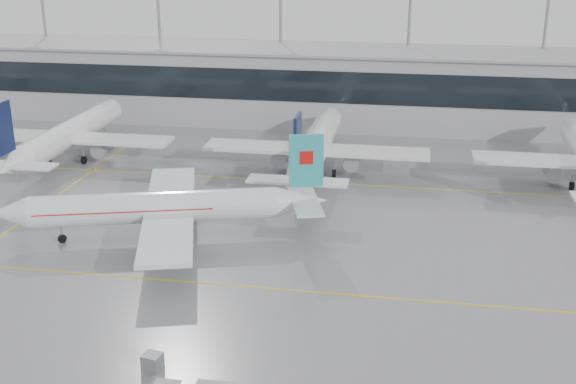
# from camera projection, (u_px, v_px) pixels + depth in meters

# --- Properties ---
(ground) EXTENTS (320.00, 320.00, 0.00)m
(ground) POSITION_uv_depth(u_px,v_px,m) (265.00, 288.00, 65.11)
(ground) COLOR gray
(ground) RESTS_ON ground
(taxi_line_main) EXTENTS (120.00, 0.25, 0.01)m
(taxi_line_main) POSITION_uv_depth(u_px,v_px,m) (265.00, 288.00, 65.11)
(taxi_line_main) COLOR gold
(taxi_line_main) RESTS_ON ground
(taxi_line_north) EXTENTS (120.00, 0.25, 0.01)m
(taxi_line_north) POSITION_uv_depth(u_px,v_px,m) (312.00, 182.00, 92.94)
(taxi_line_north) COLOR gold
(taxi_line_north) RESTS_ON ground
(taxi_line_cross) EXTENTS (0.25, 60.00, 0.01)m
(taxi_line_cross) POSITION_uv_depth(u_px,v_px,m) (39.00, 209.00, 83.84)
(taxi_line_cross) COLOR gold
(taxi_line_cross) RESTS_ON ground
(terminal) EXTENTS (180.00, 15.00, 12.00)m
(terminal) POSITION_uv_depth(u_px,v_px,m) (339.00, 87.00, 120.62)
(terminal) COLOR #97979A
(terminal) RESTS_ON ground
(terminal_glass) EXTENTS (180.00, 0.20, 5.00)m
(terminal_glass) POSITION_uv_depth(u_px,v_px,m) (334.00, 87.00, 113.11)
(terminal_glass) COLOR black
(terminal_glass) RESTS_ON ground
(terminal_roof) EXTENTS (182.00, 16.00, 0.40)m
(terminal_roof) POSITION_uv_depth(u_px,v_px,m) (340.00, 50.00, 118.53)
(terminal_roof) COLOR gray
(terminal_roof) RESTS_ON ground
(light_masts) EXTENTS (156.40, 1.00, 22.60)m
(light_masts) POSITION_uv_depth(u_px,v_px,m) (344.00, 38.00, 123.71)
(light_masts) COLOR gray
(light_masts) RESTS_ON ground
(air_canada_jet) EXTENTS (34.34, 27.63, 10.80)m
(air_canada_jet) POSITION_uv_depth(u_px,v_px,m) (167.00, 208.00, 74.75)
(air_canada_jet) COLOR silver
(air_canada_jet) RESTS_ON ground
(parked_jet_b) EXTENTS (29.64, 36.96, 11.72)m
(parked_jet_b) POSITION_uv_depth(u_px,v_px,m) (68.00, 135.00, 100.74)
(parked_jet_b) COLOR white
(parked_jet_b) RESTS_ON ground
(parked_jet_c) EXTENTS (29.64, 36.96, 11.72)m
(parked_jet_c) POSITION_uv_depth(u_px,v_px,m) (316.00, 147.00, 95.12)
(parked_jet_c) COLOR white
(parked_jet_c) RESTS_ON ground
(gse_unit) EXTENTS (1.52, 1.45, 1.30)m
(gse_unit) POSITION_uv_depth(u_px,v_px,m) (153.00, 362.00, 52.67)
(gse_unit) COLOR slate
(gse_unit) RESTS_ON ground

